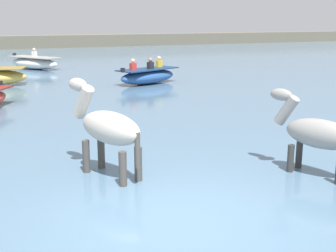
% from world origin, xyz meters
% --- Properties ---
extents(ground_plane, '(120.00, 120.00, 0.00)m').
position_xyz_m(ground_plane, '(0.00, 0.00, 0.00)').
color(ground_plane, '#84755B').
extents(water_surface, '(90.00, 90.00, 0.38)m').
position_xyz_m(water_surface, '(0.00, 10.00, 0.19)').
color(water_surface, slate).
rests_on(water_surface, ground).
extents(horse_lead_grey, '(0.95, 1.70, 1.88)m').
position_xyz_m(horse_lead_grey, '(3.04, 0.77, 1.11)').
color(horse_lead_grey, gray).
rests_on(horse_lead_grey, ground).
extents(horse_trailing_pinto, '(1.08, 1.87, 2.08)m').
position_xyz_m(horse_trailing_pinto, '(-0.40, 2.19, 1.23)').
color(horse_trailing_pinto, beige).
rests_on(horse_trailing_pinto, ground).
extents(boat_mid_channel, '(2.88, 3.53, 1.16)m').
position_xyz_m(boat_mid_channel, '(0.53, 20.76, 0.72)').
color(boat_mid_channel, silver).
rests_on(boat_mid_channel, water_surface).
extents(boat_distant_west, '(3.14, 2.17, 1.13)m').
position_xyz_m(boat_distant_west, '(4.34, 12.84, 0.72)').
color(boat_distant_west, '#28518E').
rests_on(boat_distant_west, water_surface).
extents(far_shoreline, '(80.00, 2.40, 1.56)m').
position_xyz_m(far_shoreline, '(0.00, 39.50, 0.78)').
color(far_shoreline, '#605B4C').
rests_on(far_shoreline, ground).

